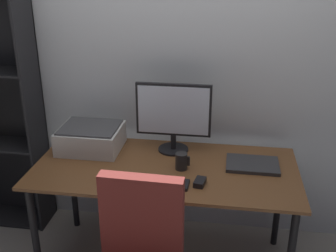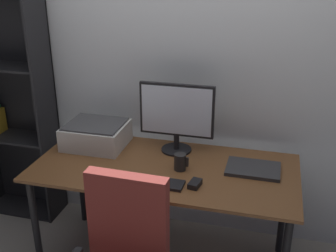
% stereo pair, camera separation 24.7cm
% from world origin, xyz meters
% --- Properties ---
extents(back_wall, '(6.40, 0.10, 2.60)m').
position_xyz_m(back_wall, '(0.00, 0.55, 1.30)').
color(back_wall, silver).
rests_on(back_wall, ground).
extents(desk, '(1.61, 0.76, 0.74)m').
position_xyz_m(desk, '(0.00, 0.00, 0.66)').
color(desk, brown).
rests_on(desk, ground).
extents(monitor, '(0.49, 0.20, 0.46)m').
position_xyz_m(monitor, '(0.02, 0.24, 1.00)').
color(monitor, black).
rests_on(monitor, desk).
extents(keyboard, '(0.29, 0.12, 0.02)m').
position_xyz_m(keyboard, '(0.02, -0.21, 0.75)').
color(keyboard, black).
rests_on(keyboard, desk).
extents(mouse, '(0.07, 0.10, 0.03)m').
position_xyz_m(mouse, '(0.23, -0.19, 0.76)').
color(mouse, black).
rests_on(mouse, desk).
extents(coffee_mug, '(0.09, 0.07, 0.10)m').
position_xyz_m(coffee_mug, '(0.10, -0.02, 0.79)').
color(coffee_mug, black).
rests_on(coffee_mug, desk).
extents(laptop, '(0.32, 0.23, 0.02)m').
position_xyz_m(laptop, '(0.53, 0.09, 0.75)').
color(laptop, '#2D2D30').
rests_on(laptop, desk).
extents(printer, '(0.40, 0.34, 0.16)m').
position_xyz_m(printer, '(-0.53, 0.18, 0.82)').
color(printer, silver).
rests_on(printer, desk).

